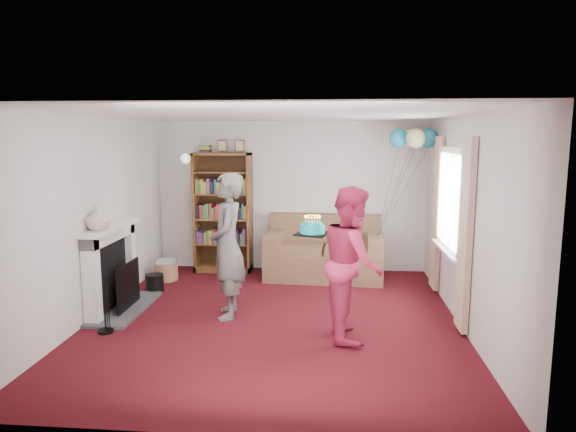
# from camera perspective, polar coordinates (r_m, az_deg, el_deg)

# --- Properties ---
(ground) EXTENTS (5.00, 5.00, 0.00)m
(ground) POSITION_cam_1_polar(r_m,az_deg,el_deg) (6.49, -1.56, -11.46)
(ground) COLOR #33070B
(ground) RESTS_ON ground
(wall_back) EXTENTS (4.50, 0.02, 2.50)m
(wall_back) POSITION_cam_1_polar(r_m,az_deg,el_deg) (8.64, 0.32, 2.22)
(wall_back) COLOR silver
(wall_back) RESTS_ON ground
(wall_left) EXTENTS (0.02, 5.00, 2.50)m
(wall_left) POSITION_cam_1_polar(r_m,az_deg,el_deg) (6.80, -20.88, -0.19)
(wall_left) COLOR silver
(wall_left) RESTS_ON ground
(wall_right) EXTENTS (0.02, 5.00, 2.50)m
(wall_right) POSITION_cam_1_polar(r_m,az_deg,el_deg) (6.32, 19.21, -0.77)
(wall_right) COLOR silver
(wall_right) RESTS_ON ground
(ceiling) EXTENTS (4.50, 5.00, 0.01)m
(ceiling) POSITION_cam_1_polar(r_m,az_deg,el_deg) (6.08, -1.66, 11.24)
(ceiling) COLOR white
(ceiling) RESTS_ON wall_back
(fireplace) EXTENTS (0.55, 1.80, 1.12)m
(fireplace) POSITION_cam_1_polar(r_m,az_deg,el_deg) (7.05, -18.60, -5.91)
(fireplace) COLOR #3F3F42
(fireplace) RESTS_ON ground
(window_bay) EXTENTS (0.14, 2.02, 2.20)m
(window_bay) POSITION_cam_1_polar(r_m,az_deg,el_deg) (6.89, 17.55, -0.31)
(window_bay) COLOR white
(window_bay) RESTS_ON ground
(wall_sconce) EXTENTS (0.16, 0.23, 0.16)m
(wall_sconce) POSITION_cam_1_polar(r_m,az_deg,el_deg) (8.76, -11.31, 6.28)
(wall_sconce) COLOR gold
(wall_sconce) RESTS_ON ground
(bookcase) EXTENTS (0.94, 0.42, 2.19)m
(bookcase) POSITION_cam_1_polar(r_m,az_deg,el_deg) (8.63, -7.20, 0.27)
(bookcase) COLOR #472B14
(bookcase) RESTS_ON ground
(sofa) EXTENTS (1.85, 0.98, 0.98)m
(sofa) POSITION_cam_1_polar(r_m,az_deg,el_deg) (8.33, 4.06, -4.26)
(sofa) COLOR brown
(sofa) RESTS_ON ground
(wicker_basket) EXTENTS (0.36, 0.36, 0.33)m
(wicker_basket) POSITION_cam_1_polar(r_m,az_deg,el_deg) (8.37, -13.36, -5.93)
(wicker_basket) COLOR #A8754E
(wicker_basket) RESTS_ON ground
(person_striped) EXTENTS (0.53, 0.72, 1.81)m
(person_striped) POSITION_cam_1_polar(r_m,az_deg,el_deg) (6.41, -6.74, -3.33)
(person_striped) COLOR black
(person_striped) RESTS_ON ground
(person_magenta) EXTENTS (0.72, 0.88, 1.72)m
(person_magenta) POSITION_cam_1_polar(r_m,az_deg,el_deg) (5.78, 7.15, -5.16)
(person_magenta) COLOR #BE264E
(person_magenta) RESTS_ON ground
(birthday_cake) EXTENTS (0.35, 0.35, 0.22)m
(birthday_cake) POSITION_cam_1_polar(r_m,az_deg,el_deg) (5.96, 2.72, -1.44)
(birthday_cake) COLOR black
(birthday_cake) RESTS_ON ground
(balloons) EXTENTS (0.89, 0.73, 1.68)m
(balloons) POSITION_cam_1_polar(r_m,az_deg,el_deg) (8.01, 13.77, 8.39)
(balloons) COLOR #3F3F3F
(balloons) RESTS_ON ground
(mantel_vase) EXTENTS (0.34, 0.34, 0.31)m
(mantel_vase) POSITION_cam_1_polar(r_m,az_deg,el_deg) (6.60, -20.36, -0.18)
(mantel_vase) COLOR beige
(mantel_vase) RESTS_ON fireplace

